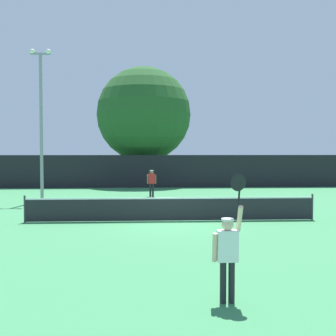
{
  "coord_description": "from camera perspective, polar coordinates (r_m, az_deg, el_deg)",
  "views": [
    {
      "loc": [
        -1.03,
        -16.72,
        2.84
      ],
      "look_at": [
        0.15,
        5.13,
        1.94
      ],
      "focal_mm": 44.54,
      "sensor_mm": 36.0,
      "label": 1
    }
  ],
  "objects": [
    {
      "name": "ground_plane",
      "position": [
        16.99,
        0.44,
        -7.27
      ],
      "size": [
        120.0,
        120.0,
        0.0
      ],
      "primitive_type": "plane",
      "color": "#387F4C"
    },
    {
      "name": "tennis_net",
      "position": [
        16.92,
        0.44,
        -5.56
      ],
      "size": [
        11.74,
        0.08,
        1.07
      ],
      "color": "#232328",
      "rests_on": "ground"
    },
    {
      "name": "perimeter_fence",
      "position": [
        32.27,
        -1.25,
        -0.45
      ],
      "size": [
        39.08,
        0.12,
        2.52
      ],
      "primitive_type": "cube",
      "color": "black",
      "rests_on": "ground"
    },
    {
      "name": "player_serving",
      "position": [
        7.97,
        8.21,
        -10.66
      ],
      "size": [
        0.68,
        0.38,
        2.42
      ],
      "color": "white",
      "rests_on": "ground"
    },
    {
      "name": "player_receiving",
      "position": [
        25.86,
        -2.25,
        -1.72
      ],
      "size": [
        0.57,
        0.24,
        1.64
      ],
      "rotation": [
        0.0,
        0.0,
        3.14
      ],
      "color": "red",
      "rests_on": "ground"
    },
    {
      "name": "tennis_ball",
      "position": [
        17.33,
        -4.93,
        -6.97
      ],
      "size": [
        0.07,
        0.07,
        0.07
      ],
      "primitive_type": "sphere",
      "color": "#CCE033",
      "rests_on": "ground"
    },
    {
      "name": "light_pole",
      "position": [
        24.99,
        -16.97,
        6.93
      ],
      "size": [
        1.18,
        0.28,
        8.62
      ],
      "color": "gray",
      "rests_on": "ground"
    },
    {
      "name": "large_tree",
      "position": [
        35.86,
        -3.33,
        7.34
      ],
      "size": [
        8.01,
        8.01,
        9.97
      ],
      "color": "brown",
      "rests_on": "ground"
    },
    {
      "name": "parked_car_near",
      "position": [
        41.78,
        -13.38,
        -0.54
      ],
      "size": [
        2.18,
        4.32,
        1.69
      ],
      "rotation": [
        0.0,
        0.0,
        0.07
      ],
      "color": "black",
      "rests_on": "ground"
    },
    {
      "name": "parked_car_mid",
      "position": [
        41.77,
        6.71,
        -0.49
      ],
      "size": [
        2.16,
        4.31,
        1.69
      ],
      "rotation": [
        0.0,
        0.0,
        -0.06
      ],
      "color": "white",
      "rests_on": "ground"
    }
  ]
}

